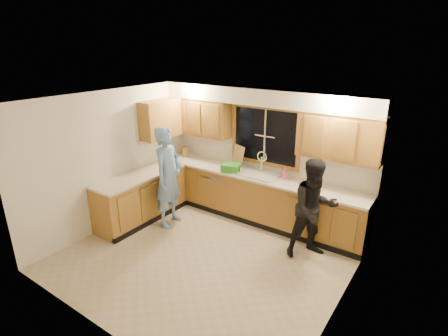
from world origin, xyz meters
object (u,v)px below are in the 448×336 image
(man, at_px, (169,177))
(dish_crate, at_px, (231,168))
(sink, at_px, (256,177))
(woman, at_px, (314,209))
(knife_block, at_px, (185,152))
(soap_bottle, at_px, (285,173))
(stove, at_px, (118,208))
(bowl, at_px, (313,187))
(dishwasher, at_px, (219,189))

(man, xyz_separation_m, dish_crate, (0.75, 0.94, 0.06))
(sink, distance_m, dish_crate, 0.52)
(woman, bearing_deg, sink, 110.43)
(knife_block, height_order, soap_bottle, knife_block)
(man, height_order, knife_block, man)
(woman, height_order, knife_block, woman)
(woman, relative_size, soap_bottle, 7.61)
(man, bearing_deg, sink, -57.96)
(dish_crate, xyz_separation_m, soap_bottle, (1.00, 0.25, 0.03))
(man, bearing_deg, stove, 133.21)
(stove, bearing_deg, woman, 21.55)
(stove, relative_size, bowl, 3.76)
(sink, xyz_separation_m, dishwasher, (-0.85, -0.01, -0.45))
(stove, height_order, woman, woman)
(sink, relative_size, soap_bottle, 4.02)
(sink, distance_m, stove, 2.60)
(woman, bearing_deg, stove, 154.96)
(man, distance_m, knife_block, 1.30)
(sink, xyz_separation_m, dish_crate, (-0.48, -0.13, 0.13))
(soap_bottle, bearing_deg, dishwasher, -174.42)
(woman, relative_size, knife_block, 7.40)
(man, bearing_deg, soap_bottle, -64.84)
(man, distance_m, bowl, 2.56)
(dishwasher, height_order, knife_block, knife_block)
(stove, relative_size, knife_block, 4.09)
(sink, bearing_deg, knife_block, 177.64)
(dish_crate, xyz_separation_m, bowl, (1.61, 0.06, -0.05))
(stove, distance_m, man, 1.06)
(woman, height_order, bowl, woman)
(knife_block, bearing_deg, dishwasher, -43.77)
(knife_block, relative_size, bowl, 0.92)
(woman, distance_m, bowl, 0.57)
(sink, xyz_separation_m, soap_bottle, (0.52, 0.12, 0.16))
(stove, height_order, soap_bottle, soap_bottle)
(knife_block, height_order, dish_crate, knife_block)
(sink, relative_size, knife_block, 3.91)
(knife_block, distance_m, soap_bottle, 2.34)
(bowl, bearing_deg, stove, -149.12)
(sink, distance_m, woman, 1.48)
(woman, xyz_separation_m, dish_crate, (-1.84, 0.44, 0.18))
(stove, relative_size, woman, 0.55)
(sink, relative_size, dishwasher, 1.05)
(stove, height_order, knife_block, knife_block)
(woman, bearing_deg, dish_crate, 119.91)
(dishwasher, height_order, bowl, bowl)
(knife_block, xyz_separation_m, dish_crate, (1.33, -0.21, -0.03))
(knife_block, bearing_deg, sink, -40.83)
(stove, height_order, bowl, bowl)
(woman, height_order, soap_bottle, woman)
(man, height_order, dish_crate, man)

